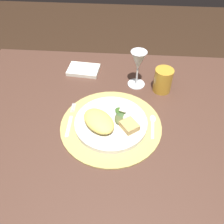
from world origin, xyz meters
TOP-DOWN VIEW (x-y plane):
  - ground_plane at (0.00, 0.00)m, footprint 6.00×6.00m
  - dining_table at (0.00, 0.00)m, footprint 1.28×0.89m
  - placemat at (-0.03, -0.04)m, footprint 0.37×0.37m
  - dinner_plate at (-0.03, -0.04)m, footprint 0.26×0.26m
  - pasta_serving at (-0.07, -0.06)m, footprint 0.15×0.16m
  - salad_greens at (0.00, -0.02)m, footprint 0.06×0.09m
  - bread_piece at (0.03, -0.07)m, footprint 0.07×0.08m
  - fork at (-0.18, -0.04)m, footprint 0.02×0.17m
  - spoon at (0.12, -0.02)m, footprint 0.02×0.12m
  - napkin at (-0.18, 0.28)m, footprint 0.15×0.11m
  - wine_glass at (0.06, 0.21)m, footprint 0.07×0.07m
  - amber_tumbler at (0.16, 0.18)m, footprint 0.07×0.07m

SIDE VIEW (x-z plane):
  - ground_plane at x=0.00m, z-range 0.00..0.00m
  - dining_table at x=0.00m, z-range 0.23..0.99m
  - placemat at x=-0.03m, z-range 0.75..0.76m
  - napkin at x=-0.18m, z-range 0.75..0.77m
  - spoon at x=0.12m, z-range 0.76..0.76m
  - fork at x=-0.18m, z-range 0.76..0.76m
  - dinner_plate at x=-0.03m, z-range 0.76..0.78m
  - salad_greens at x=0.00m, z-range 0.77..0.80m
  - bread_piece at x=0.03m, z-range 0.78..0.80m
  - pasta_serving at x=-0.07m, z-range 0.78..0.82m
  - amber_tumbler at x=0.16m, z-range 0.75..0.85m
  - wine_glass at x=0.06m, z-range 0.78..0.94m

